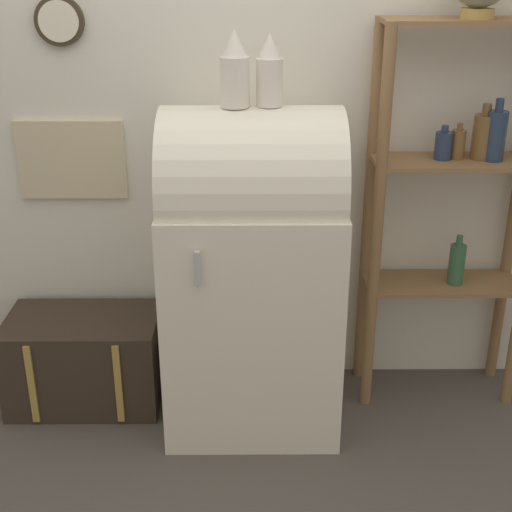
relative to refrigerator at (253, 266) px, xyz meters
The scene contains 7 objects.
ground_plane 0.75m from the refrigerator, 89.99° to the right, with size 12.00×12.00×0.00m, color #4C4742.
wall_back 0.72m from the refrigerator, 90.72° to the left, with size 7.00×0.09×2.70m.
refrigerator is the anchor object (origin of this frame).
suitcase_trunk 0.92m from the refrigerator, behind, with size 0.68×0.42×0.42m.
shelf_unit 0.93m from the refrigerator, 10.85° to the left, with size 0.71×0.29×1.70m.
vase_left 0.81m from the refrigerator, behind, with size 0.11×0.11×0.29m.
vase_center 0.80m from the refrigerator, 11.46° to the left, with size 0.10×0.10×0.27m.
Camera 1 is at (-0.00, -2.53, 1.94)m, focal length 50.00 mm.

